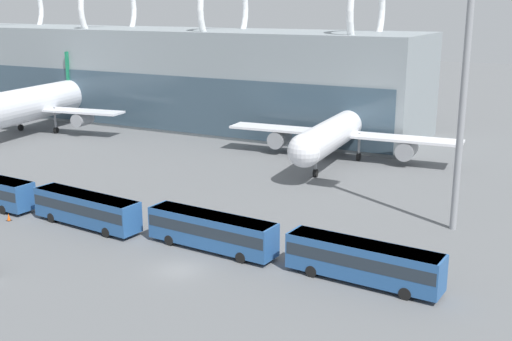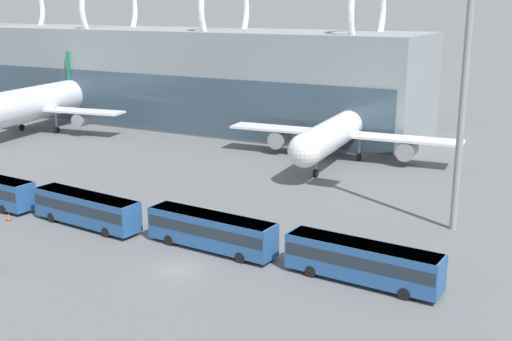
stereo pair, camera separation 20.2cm
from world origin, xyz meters
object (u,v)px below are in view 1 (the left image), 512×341
Objects in this scene: shuttle_bus_3 at (363,260)px; shuttle_bus_1 at (86,208)px; airliner_at_gate_far at (340,130)px; airliner_at_gate_near at (31,104)px; shuttle_bus_2 at (211,229)px; traffic_cone_1 at (9,217)px; floodlight_mast at (469,29)px.

shuttle_bus_1 is at bearing -175.97° from shuttle_bus_3.
shuttle_bus_1 is 1.00× the size of shuttle_bus_3.
airliner_at_gate_near is at bearing -87.12° from airliner_at_gate_far.
shuttle_bus_1 is 14.64m from shuttle_bus_2.
airliner_at_gate_near is at bearing 147.73° from shuttle_bus_1.
shuttle_bus_1 reaches higher than traffic_cone_1.
airliner_at_gate_near is 78.28m from floodlight_mast.
floodlight_mast is 49.72m from traffic_cone_1.
shuttle_bus_1 is 41.11m from floodlight_mast.
airliner_at_gate_far is 41.34m from shuttle_bus_1.
airliner_at_gate_near is 78.55m from shuttle_bus_3.
traffic_cone_1 is at bearing 35.00° from airliner_at_gate_near.
airliner_at_gate_far is 46.96m from traffic_cone_1.
shuttle_bus_2 is (2.53, -38.91, -2.43)m from airliner_at_gate_far.
traffic_cone_1 is at bearing -154.86° from floodlight_mast.
airliner_at_gate_near is 1.21× the size of floodlight_mast.
floodlight_mast is at bearing 38.41° from airliner_at_gate_far.
floodlight_mast is (18.40, 16.34, 17.73)m from shuttle_bus_2.
airliner_at_gate_near is 53.43m from shuttle_bus_1.
airliner_at_gate_far is 34.37m from floodlight_mast.
shuttle_bus_1 is at bearing -21.47° from airliner_at_gate_far.
shuttle_bus_1 is 0.45× the size of floodlight_mast.
floodlight_mast is at bearing 25.14° from traffic_cone_1.
shuttle_bus_2 is 14.63m from shuttle_bus_3.
shuttle_bus_3 is at bearing 2.53° from shuttle_bus_2.
airliner_at_gate_far is 2.63× the size of shuttle_bus_2.
traffic_cone_1 is (-20.55, -42.04, -4.01)m from airliner_at_gate_far.
airliner_at_gate_far reaches higher than traffic_cone_1.
shuttle_bus_3 is 16.55× the size of traffic_cone_1.
airliner_at_gate_far reaches higher than shuttle_bus_3.
airliner_at_gate_far is at bearing 117.21° from shuttle_bus_3.
airliner_at_gate_near is 2.69× the size of shuttle_bus_2.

